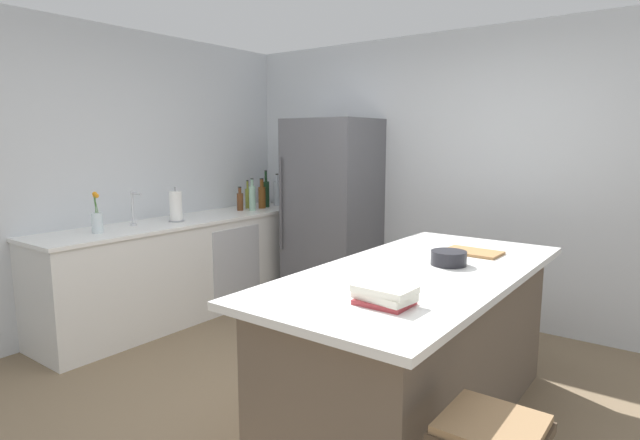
# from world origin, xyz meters

# --- Properties ---
(ground_plane) EXTENTS (7.20, 7.20, 0.00)m
(ground_plane) POSITION_xyz_m (0.00, 0.00, 0.00)
(ground_plane) COLOR #7A664C
(wall_rear) EXTENTS (6.00, 0.10, 2.60)m
(wall_rear) POSITION_xyz_m (0.00, 2.25, 1.30)
(wall_rear) COLOR silver
(wall_rear) RESTS_ON ground_plane
(wall_left) EXTENTS (0.10, 6.00, 2.60)m
(wall_left) POSITION_xyz_m (-2.45, 0.00, 1.30)
(wall_left) COLOR silver
(wall_left) RESTS_ON ground_plane
(counter_run_left) EXTENTS (0.66, 2.81, 0.91)m
(counter_run_left) POSITION_xyz_m (-2.09, 0.71, 0.45)
(counter_run_left) COLOR silver
(counter_run_left) RESTS_ON ground_plane
(kitchen_island) EXTENTS (1.02, 2.22, 0.91)m
(kitchen_island) POSITION_xyz_m (0.50, 0.30, 0.46)
(kitchen_island) COLOR brown
(kitchen_island) RESTS_ON ground_plane
(refrigerator) EXTENTS (0.81, 0.72, 1.84)m
(refrigerator) POSITION_xyz_m (-1.22, 1.85, 0.92)
(refrigerator) COLOR #56565B
(refrigerator) RESTS_ON ground_plane
(sink_faucet) EXTENTS (0.15, 0.05, 0.30)m
(sink_faucet) POSITION_xyz_m (-2.13, 0.22, 1.06)
(sink_faucet) COLOR silver
(sink_faucet) RESTS_ON counter_run_left
(flower_vase) EXTENTS (0.09, 0.09, 0.33)m
(flower_vase) POSITION_xyz_m (-2.06, -0.16, 1.01)
(flower_vase) COLOR silver
(flower_vase) RESTS_ON counter_run_left
(paper_towel_roll) EXTENTS (0.14, 0.14, 0.31)m
(paper_towel_roll) POSITION_xyz_m (-2.04, 0.58, 1.04)
(paper_towel_roll) COLOR gray
(paper_towel_roll) RESTS_ON counter_run_left
(soda_bottle) EXTENTS (0.08, 0.08, 0.35)m
(soda_bottle) POSITION_xyz_m (-2.08, 1.99, 1.05)
(soda_bottle) COLOR silver
(soda_bottle) RESTS_ON counter_run_left
(vinegar_bottle) EXTENTS (0.05, 0.05, 0.27)m
(vinegar_bottle) POSITION_xyz_m (-2.17, 1.90, 1.01)
(vinegar_bottle) COLOR #994C23
(vinegar_bottle) RESTS_ON counter_run_left
(wine_bottle) EXTENTS (0.07, 0.07, 0.40)m
(wine_bottle) POSITION_xyz_m (-2.08, 1.82, 1.06)
(wine_bottle) COLOR #19381E
(wine_bottle) RESTS_ON counter_run_left
(whiskey_bottle) EXTENTS (0.08, 0.08, 0.32)m
(whiskey_bottle) POSITION_xyz_m (-2.04, 1.71, 1.04)
(whiskey_bottle) COLOR brown
(whiskey_bottle) RESTS_ON counter_run_left
(olive_oil_bottle) EXTENTS (0.05, 0.05, 0.30)m
(olive_oil_bottle) POSITION_xyz_m (-2.16, 1.62, 1.02)
(olive_oil_bottle) COLOR olive
(olive_oil_bottle) RESTS_ON counter_run_left
(gin_bottle) EXTENTS (0.07, 0.07, 0.34)m
(gin_bottle) POSITION_xyz_m (-2.00, 1.52, 1.04)
(gin_bottle) COLOR #8CB79E
(gin_bottle) RESTS_ON counter_run_left
(syrup_bottle) EXTENTS (0.07, 0.07, 0.25)m
(syrup_bottle) POSITION_xyz_m (-2.10, 1.44, 1.01)
(syrup_bottle) COLOR #5B3319
(syrup_bottle) RESTS_ON counter_run_left
(cookbook_stack) EXTENTS (0.27, 0.20, 0.09)m
(cookbook_stack) POSITION_xyz_m (0.65, -0.37, 0.95)
(cookbook_stack) COLOR #A83338
(cookbook_stack) RESTS_ON kitchen_island
(mixing_bowl) EXTENTS (0.21, 0.21, 0.08)m
(mixing_bowl) POSITION_xyz_m (0.59, 0.49, 0.95)
(mixing_bowl) COLOR black
(mixing_bowl) RESTS_ON kitchen_island
(cutting_board) EXTENTS (0.36, 0.23, 0.02)m
(cutting_board) POSITION_xyz_m (0.59, 0.88, 0.92)
(cutting_board) COLOR #9E7042
(cutting_board) RESTS_ON kitchen_island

